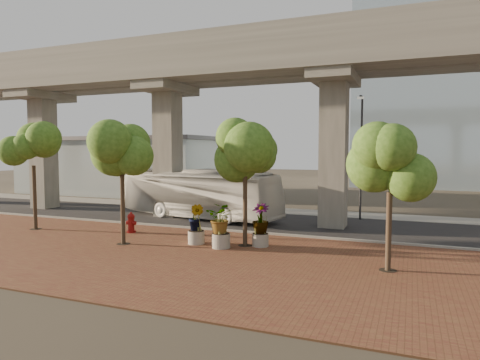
% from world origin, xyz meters
% --- Properties ---
extents(ground, '(160.00, 160.00, 0.00)m').
position_xyz_m(ground, '(0.00, 0.00, 0.00)').
color(ground, '#393329').
rests_on(ground, ground).
extents(brick_plaza, '(70.00, 13.00, 0.06)m').
position_xyz_m(brick_plaza, '(0.00, -8.00, 0.03)').
color(brick_plaza, brown).
rests_on(brick_plaza, ground).
extents(asphalt_road, '(90.00, 8.00, 0.04)m').
position_xyz_m(asphalt_road, '(0.00, 2.00, 0.02)').
color(asphalt_road, black).
rests_on(asphalt_road, ground).
extents(curb_strip, '(70.00, 0.25, 0.16)m').
position_xyz_m(curb_strip, '(0.00, -2.00, 0.08)').
color(curb_strip, gray).
rests_on(curb_strip, ground).
extents(far_sidewalk, '(90.00, 3.00, 0.06)m').
position_xyz_m(far_sidewalk, '(0.00, 7.50, 0.03)').
color(far_sidewalk, gray).
rests_on(far_sidewalk, ground).
extents(transit_viaduct, '(72.00, 5.60, 12.40)m').
position_xyz_m(transit_viaduct, '(0.00, 2.00, 7.29)').
color(transit_viaduct, gray).
rests_on(transit_viaduct, ground).
extents(station_pavilion, '(23.00, 13.00, 6.30)m').
position_xyz_m(station_pavilion, '(-20.00, 16.00, 3.22)').
color(station_pavilion, '#B0C2C9').
rests_on(station_pavilion, ground).
extents(transit_bus, '(12.82, 5.48, 3.48)m').
position_xyz_m(transit_bus, '(-3.49, 1.95, 1.74)').
color(transit_bus, silver).
rests_on(transit_bus, ground).
extents(fire_hydrant, '(0.60, 0.54, 1.19)m').
position_xyz_m(fire_hydrant, '(-4.59, -4.44, 0.63)').
color(fire_hydrant, maroon).
rests_on(fire_hydrant, ground).
extents(planter_front, '(2.03, 2.03, 2.23)m').
position_xyz_m(planter_front, '(1.91, -6.06, 1.42)').
color(planter_front, '#A9A498').
rests_on(planter_front, ground).
extents(planter_right, '(2.01, 2.01, 2.15)m').
position_xyz_m(planter_right, '(3.61, -5.03, 1.36)').
color(planter_right, '#AFAA9E').
rests_on(planter_right, ground).
extents(planter_left, '(1.89, 1.89, 2.08)m').
position_xyz_m(planter_left, '(0.35, -5.69, 1.32)').
color(planter_left, gray).
rests_on(planter_left, ground).
extents(street_tree_far_west, '(3.62, 3.62, 6.60)m').
position_xyz_m(street_tree_far_west, '(-10.66, -5.73, 4.98)').
color(street_tree_far_west, '#443227').
rests_on(street_tree_far_west, ground).
extents(street_tree_near_west, '(3.47, 3.47, 6.16)m').
position_xyz_m(street_tree_near_west, '(-3.10, -7.14, 4.62)').
color(street_tree_near_west, '#443227').
rests_on(street_tree_near_west, ground).
extents(street_tree_near_east, '(3.66, 3.66, 6.27)m').
position_xyz_m(street_tree_near_east, '(2.84, -5.15, 4.64)').
color(street_tree_near_east, '#443227').
rests_on(street_tree_near_east, ground).
extents(street_tree_far_east, '(3.66, 3.66, 5.89)m').
position_xyz_m(street_tree_far_east, '(9.77, -7.19, 4.27)').
color(street_tree_far_east, '#443227').
rests_on(street_tree_far_east, ground).
extents(streetlamp_west, '(0.38, 1.10, 7.58)m').
position_xyz_m(streetlamp_west, '(-8.50, 7.09, 4.43)').
color(streetlamp_west, '#2D2D32').
rests_on(streetlamp_west, ground).
extents(streetlamp_east, '(0.42, 1.23, 8.46)m').
position_xyz_m(streetlamp_east, '(7.29, 5.38, 4.94)').
color(streetlamp_east, '#2E2F33').
rests_on(streetlamp_east, ground).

